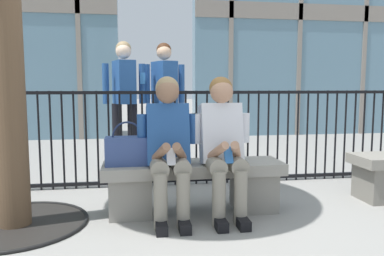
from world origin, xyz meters
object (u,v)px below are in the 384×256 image
at_px(seated_person_companion, 223,142).
at_px(seated_person_with_phone, 169,143).
at_px(stone_bench, 194,182).
at_px(bystander_at_railing, 164,96).
at_px(bystander_further_back, 124,96).
at_px(handbag_on_bench, 128,150).

bearing_deg(seated_person_companion, seated_person_with_phone, 180.00).
xyz_separation_m(stone_bench, bystander_at_railing, (-0.11, 1.87, 0.73)).
bearing_deg(bystander_further_back, bystander_at_railing, 10.75).
height_order(stone_bench, bystander_further_back, bystander_further_back).
xyz_separation_m(stone_bench, seated_person_with_phone, (-0.23, -0.13, 0.38)).
distance_m(stone_bench, handbag_on_bench, 0.66).
bearing_deg(bystander_further_back, seated_person_with_phone, -77.96).
distance_m(seated_person_companion, bystander_further_back, 2.12).
bearing_deg(seated_person_companion, bystander_further_back, 114.72).
bearing_deg(bystander_further_back, seated_person_companion, -65.28).
xyz_separation_m(seated_person_with_phone, handbag_on_bench, (-0.35, 0.12, -0.07)).
distance_m(seated_person_with_phone, seated_person_companion, 0.47).
bearing_deg(seated_person_companion, handbag_on_bench, 171.71).
height_order(seated_person_companion, bystander_at_railing, bystander_at_railing).
bearing_deg(stone_bench, seated_person_with_phone, -151.28).
bearing_deg(bystander_at_railing, stone_bench, -86.78).
bearing_deg(stone_bench, bystander_further_back, 109.86).
distance_m(handbag_on_bench, bystander_further_back, 1.83).
height_order(seated_person_with_phone, handbag_on_bench, seated_person_with_phone).
relative_size(seated_person_companion, bystander_further_back, 0.71).
bearing_deg(seated_person_with_phone, seated_person_companion, 0.00).
relative_size(seated_person_companion, bystander_at_railing, 0.71).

